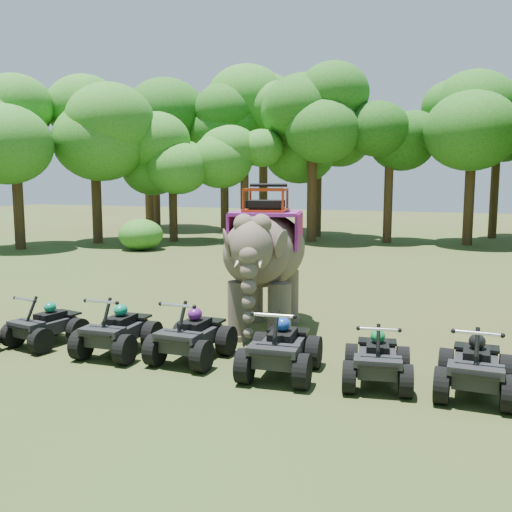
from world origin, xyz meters
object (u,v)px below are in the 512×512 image
at_px(elephant, 265,259).
at_px(atv_5, 476,359).
at_px(atv_3, 281,341).
at_px(atv_4, 378,352).
at_px(atv_1, 117,324).
at_px(atv_0, 45,319).
at_px(atv_2, 192,329).

height_order(elephant, atv_5, elephant).
bearing_deg(atv_3, atv_5, -1.60).
relative_size(atv_3, atv_4, 1.12).
height_order(atv_1, atv_5, atv_1).
relative_size(atv_0, atv_2, 0.89).
relative_size(elephant, atv_5, 2.44).
bearing_deg(atv_1, atv_4, -1.16).
distance_m(atv_3, atv_4, 1.81).
height_order(elephant, atv_0, elephant).
relative_size(elephant, atv_1, 2.44).
xyz_separation_m(atv_4, atv_5, (1.67, 0.07, 0.04)).
bearing_deg(atv_5, atv_3, -175.66).
xyz_separation_m(atv_1, atv_2, (1.68, 0.20, 0.01)).
relative_size(atv_0, atv_5, 0.90).
distance_m(elephant, atv_3, 3.48).
distance_m(atv_0, atv_3, 5.61).
height_order(atv_3, atv_5, atv_3).
bearing_deg(atv_3, atv_2, 168.72).
height_order(atv_1, atv_4, atv_1).
bearing_deg(atv_3, elephant, 109.99).
relative_size(atv_0, atv_4, 0.97).
bearing_deg(atv_4, atv_0, 171.56).
relative_size(atv_0, atv_3, 0.87).
height_order(atv_0, atv_1, atv_1).
bearing_deg(atv_2, atv_4, 0.04).
xyz_separation_m(elephant, atv_0, (-4.19, -2.97, -1.21)).
distance_m(atv_0, atv_4, 7.41).
bearing_deg(atv_3, atv_0, 174.51).
xyz_separation_m(elephant, atv_2, (-0.60, -2.77, -1.13)).
xyz_separation_m(atv_2, atv_4, (3.81, -0.04, -0.05)).
bearing_deg(atv_0, atv_3, 9.62).
xyz_separation_m(elephant, atv_3, (1.41, -2.97, -1.12)).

